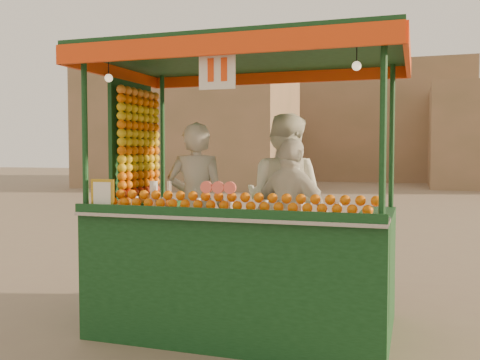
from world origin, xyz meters
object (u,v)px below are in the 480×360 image
(juice_cart, at_px, (236,240))
(vendor_left, at_px, (196,204))
(vendor_right, at_px, (292,218))
(vendor_middle, at_px, (284,200))

(juice_cart, distance_m, vendor_left, 0.76)
(juice_cart, bearing_deg, vendor_left, 146.60)
(vendor_left, relative_size, vendor_right, 1.11)
(juice_cart, bearing_deg, vendor_right, 23.76)
(vendor_left, xyz_separation_m, vendor_right, (1.09, -0.17, -0.09))
(vendor_left, distance_m, vendor_middle, 0.94)
(vendor_left, height_order, vendor_middle, vendor_middle)
(juice_cart, xyz_separation_m, vendor_middle, (0.32, 0.66, 0.35))
(vendor_middle, bearing_deg, vendor_left, 26.65)
(vendor_left, bearing_deg, vendor_right, 160.30)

